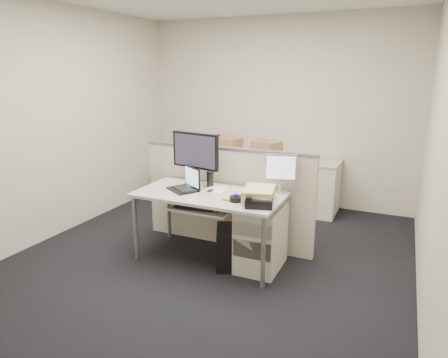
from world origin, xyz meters
The scene contains 28 objects.
floor centered at (0.00, 0.00, -0.01)m, with size 4.00×4.50×0.01m, color black.
wall_back centered at (0.00, 2.25, 1.35)m, with size 4.00×0.02×2.70m, color beige.
wall_front centered at (0.00, -2.25, 1.35)m, with size 4.00×0.02×2.70m, color beige.
wall_left centered at (-2.00, 0.00, 1.35)m, with size 0.02×4.50×2.70m, color beige.
wall_right centered at (2.00, 0.00, 1.35)m, with size 0.02×4.50×2.70m, color beige.
desk centered at (0.00, 0.00, 0.66)m, with size 1.50×0.75×0.73m.
keyboard_tray centered at (0.00, -0.18, 0.62)m, with size 0.62×0.32×0.02m, color #B8B8AD.
drawer_pedestal centered at (0.55, 0.05, 0.33)m, with size 0.40×0.55×0.65m, color beige.
cubicle_partition centered at (0.00, 0.45, 0.55)m, with size 2.00×0.06×1.10m, color #BDAE96.
back_counter centered at (0.00, 1.93, 0.36)m, with size 2.00×0.60×0.72m, color beige.
monitor_main centered at (-0.25, 0.18, 1.02)m, with size 0.58×0.22×0.58m, color black.
monitor_small centered at (0.65, 0.32, 0.93)m, with size 0.32×0.16×0.40m, color #B7B7BC.
laptop centered at (-0.30, -0.02, 0.85)m, with size 0.31×0.23×0.23m, color black.
trackball centered at (0.35, -0.13, 0.76)m, with size 0.13×0.13×0.05m, color black.
desk_phone centered at (0.60, -0.18, 0.77)m, with size 0.25×0.20×0.08m, color black.
paper_stack centered at (0.02, 0.12, 0.74)m, with size 0.20×0.25×0.01m, color white.
sticky_pad centered at (-0.04, 0.00, 0.74)m, with size 0.08×0.08×0.01m, color #FFF64E.
travel_mug centered at (-0.10, 0.22, 0.81)m, with size 0.07×0.07×0.16m, color black.
banana centered at (0.28, -0.15, 0.75)m, with size 0.16×0.04×0.04m, color #FFE54F.
cellphone centered at (-0.01, 0.05, 0.74)m, with size 0.06×0.11×0.01m, color black.
manila_folders centered at (0.55, -0.05, 0.80)m, with size 0.28×0.36×0.13m, color #E8BD82.
keyboard centered at (-0.05, -0.22, 0.64)m, with size 0.40×0.14×0.02m, color black.
pc_tower_desk centered at (0.20, -0.05, 0.20)m, with size 0.17×0.42×0.40m, color black.
pc_tower_spare_dark centered at (-1.05, 2.03, 0.20)m, with size 0.17×0.42×0.39m, color black.
pc_tower_spare_silver centered at (-1.70, 1.63, 0.20)m, with size 0.17×0.42×0.39m, color #B7B7BC.
cardboard_box_left centered at (-0.59, 1.81, 0.86)m, with size 0.36×0.27×0.27m, color #B07C4E.
cardboard_box_right centered at (0.00, 1.81, 0.85)m, with size 0.37×0.29×0.27m, color #B07C4E.
red_binder centered at (-0.90, 2.03, 0.85)m, with size 0.06×0.28×0.26m, color maroon.
Camera 1 is at (1.73, -3.47, 1.92)m, focal length 32.00 mm.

